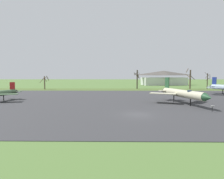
% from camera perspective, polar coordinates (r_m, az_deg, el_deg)
% --- Properties ---
extents(ground_plane, '(600.00, 600.00, 0.00)m').
position_cam_1_polar(ground_plane, '(25.58, 8.32, -8.17)').
color(ground_plane, '#4C6B33').
extents(asphalt_apron, '(95.21, 52.13, 0.05)m').
position_cam_1_polar(asphalt_apron, '(40.90, 5.46, -3.41)').
color(asphalt_apron, '#333335').
rests_on(asphalt_apron, ground).
extents(grass_verge_strip, '(155.21, 12.00, 0.06)m').
position_cam_1_polar(grass_verge_strip, '(72.75, 3.41, -0.01)').
color(grass_verge_strip, '#445A27').
rests_on(grass_verge_strip, ground).
extents(jet_fighter_front_left, '(11.86, 14.96, 5.29)m').
position_cam_1_polar(jet_fighter_front_left, '(37.34, 21.92, -1.13)').
color(jet_fighter_front_left, '#B7B293').
rests_on(jet_fighter_front_left, ground).
extents(info_placard_front_left, '(0.49, 0.28, 1.05)m').
position_cam_1_polar(info_placard_front_left, '(31.15, 29.89, -5.26)').
color(info_placard_front_left, black).
rests_on(info_placard_front_left, ground).
extents(bare_tree_far_left, '(3.27, 3.14, 5.75)m').
position_cam_1_polar(bare_tree_far_left, '(78.46, -21.07, 2.36)').
color(bare_tree_far_left, brown).
rests_on(bare_tree_far_left, ground).
extents(bare_tree_left_of_center, '(2.63, 3.00, 8.25)m').
position_cam_1_polar(bare_tree_left_of_center, '(76.64, 8.20, 3.52)').
color(bare_tree_left_of_center, '#42382D').
rests_on(bare_tree_left_of_center, ground).
extents(bare_tree_center, '(3.55, 3.90, 9.02)m').
position_cam_1_polar(bare_tree_center, '(82.66, 24.06, 3.30)').
color(bare_tree_center, brown).
rests_on(bare_tree_center, ground).
extents(bare_tree_right_of_center, '(2.50, 2.38, 7.22)m').
position_cam_1_polar(bare_tree_right_of_center, '(85.26, 28.68, 2.64)').
color(bare_tree_right_of_center, '#42382D').
rests_on(bare_tree_right_of_center, ground).
extents(visitor_building, '(29.13, 15.03, 9.02)m').
position_cam_1_polar(visitor_building, '(115.20, 16.48, 3.61)').
color(visitor_building, beige).
rests_on(visitor_building, ground).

